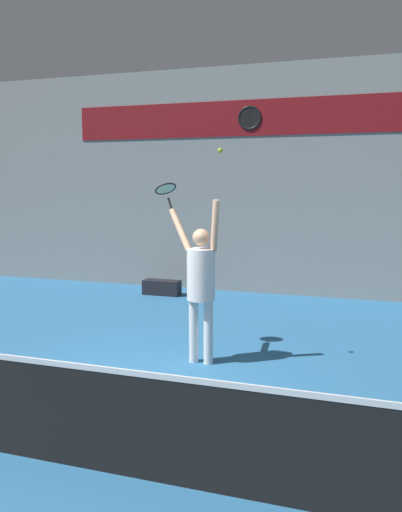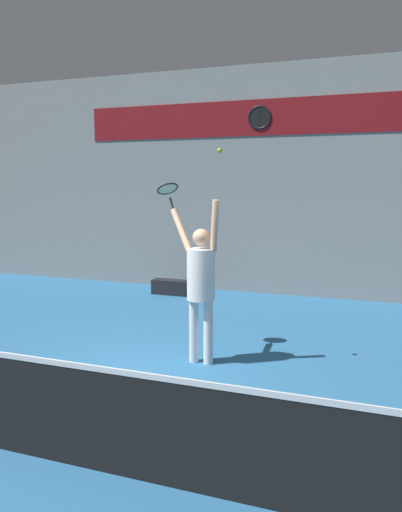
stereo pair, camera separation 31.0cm
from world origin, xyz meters
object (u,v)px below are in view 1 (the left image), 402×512
object	(u,v)px
scoreboard_clock	(249,118)
tennis_ball	(220,150)
tennis_player	(201,279)
tennis_racket	(166,190)
equipment_bag	(162,287)
water_bottle	(167,288)

from	to	relation	value
scoreboard_clock	tennis_ball	size ratio (longest dim) A/B	7.87
tennis_player	scoreboard_clock	bearing A→B (deg)	94.16
scoreboard_clock	tennis_racket	xyz separation A→B (m)	(-0.31, -4.21, -1.50)
scoreboard_clock	tennis_racket	bearing A→B (deg)	-94.23
scoreboard_clock	equipment_bag	world-z (taller)	scoreboard_clock
tennis_ball	water_bottle	xyz separation A→B (m)	(-2.30, 3.96, -2.75)
tennis_ball	equipment_bag	world-z (taller)	tennis_ball
tennis_player	water_bottle	distance (m)	4.51
water_bottle	scoreboard_clock	bearing A→B (deg)	22.37
tennis_racket	equipment_bag	distance (m)	4.32
water_bottle	equipment_bag	size ratio (longest dim) A/B	0.36
scoreboard_clock	tennis_ball	world-z (taller)	scoreboard_clock
water_bottle	equipment_bag	xyz separation A→B (m)	(-0.09, -0.10, 0.03)
equipment_bag	scoreboard_clock	bearing A→B (deg)	24.07
tennis_ball	equipment_bag	xyz separation A→B (m)	(-2.39, 3.86, -2.72)
tennis_player	tennis_ball	xyz separation A→B (m)	(0.28, -0.06, 1.71)
scoreboard_clock	tennis_ball	bearing A→B (deg)	-82.47
tennis_player	tennis_racket	bearing A→B (deg)	149.18
tennis_racket	water_bottle	distance (m)	4.39
tennis_ball	equipment_bag	size ratio (longest dim) A/B	0.08
tennis_player	tennis_racket	size ratio (longest dim) A/B	5.25
tennis_ball	equipment_bag	bearing A→B (deg)	121.71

